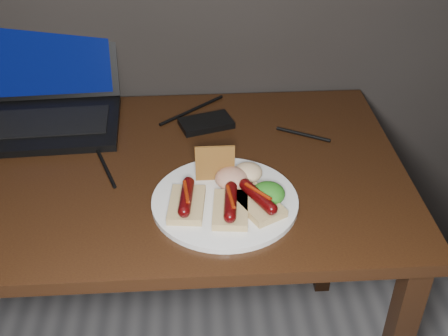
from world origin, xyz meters
TOP-DOWN VIEW (x-y plane):
  - desk at (0.00, 1.38)m, footprint 1.40×0.70m
  - laptop at (-0.16, 1.63)m, footprint 0.38×0.36m
  - hard_drive at (0.25, 1.56)m, footprint 0.15×0.11m
  - desk_cables at (0.05, 1.52)m, footprint 0.98×0.41m
  - plate at (0.28, 1.24)m, footprint 0.37×0.37m
  - bread_sausage_left at (0.20, 1.21)m, footprint 0.08×0.12m
  - bread_sausage_center at (0.29, 1.19)m, footprint 0.08×0.12m
  - bread_sausage_right at (0.34, 1.21)m, footprint 0.12×0.13m
  - crispbread at (0.26, 1.31)m, footprint 0.08×0.01m
  - salad_greens at (0.37, 1.23)m, footprint 0.07×0.07m
  - salsa_mound at (0.30, 1.28)m, footprint 0.07×0.07m
  - coleslaw_mound at (0.33, 1.31)m, footprint 0.06×0.06m

SIDE VIEW (x-z plane):
  - desk at x=0.00m, z-range 0.29..1.04m
  - desk_cables at x=0.05m, z-range 0.75..0.76m
  - plate at x=0.28m, z-range 0.75..0.76m
  - hard_drive at x=0.25m, z-range 0.75..0.77m
  - bread_sausage_left at x=0.20m, z-range 0.76..0.80m
  - bread_sausage_center at x=0.29m, z-range 0.76..0.80m
  - bread_sausage_right at x=0.34m, z-range 0.76..0.80m
  - coleslaw_mound at x=0.33m, z-range 0.76..0.80m
  - salad_greens at x=0.37m, z-range 0.76..0.80m
  - salsa_mound at x=0.30m, z-range 0.76..0.80m
  - laptop at x=-0.16m, z-range 0.68..0.93m
  - crispbread at x=0.26m, z-range 0.76..0.85m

